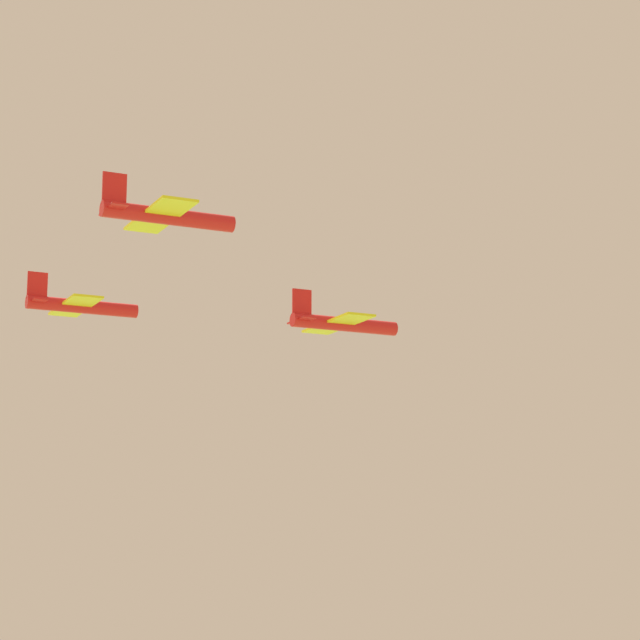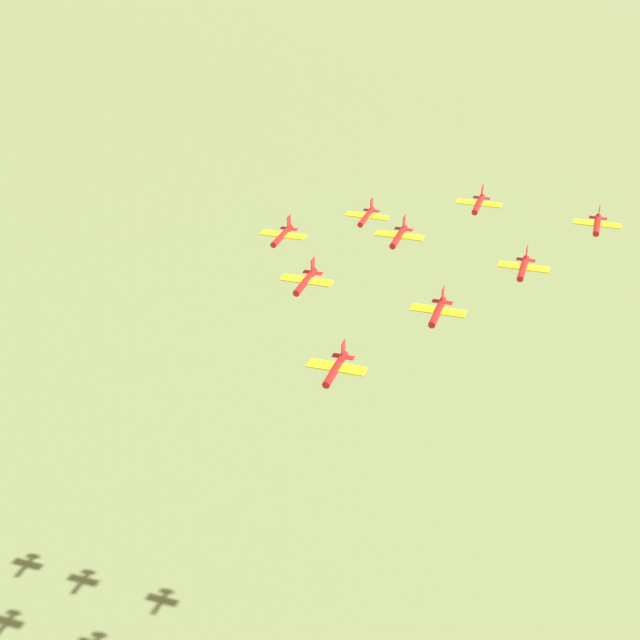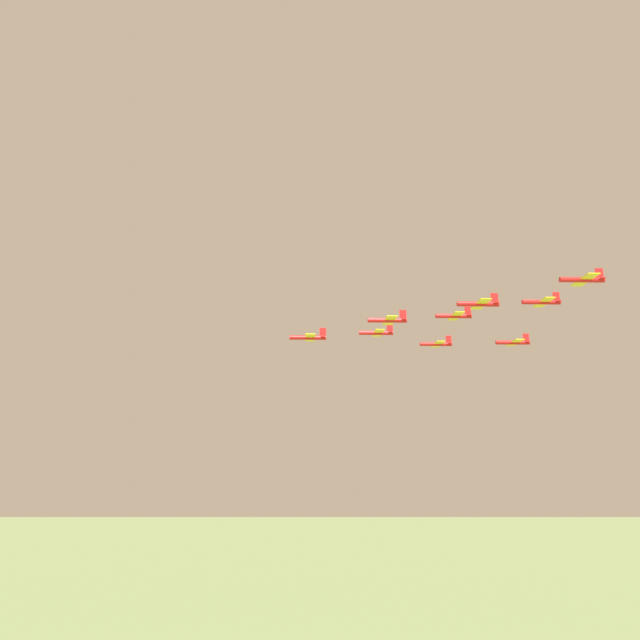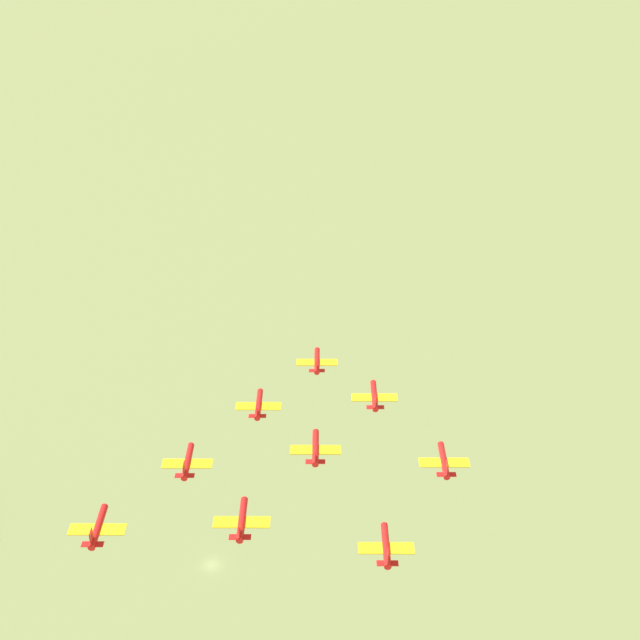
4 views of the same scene
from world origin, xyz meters
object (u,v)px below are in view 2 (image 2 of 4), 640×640
jet_4 (399,236)px  jet_8 (367,216)px  jet_3 (524,267)px  jet_1 (438,311)px  jet_7 (479,203)px  jet_0 (336,368)px  jet_5 (283,235)px  jet_2 (306,281)px  jet_6 (597,224)px

jet_4 → jet_8: bearing=-59.5°
jet_3 → jet_8: jet_3 is taller
jet_1 → jet_3: size_ratio=1.00×
jet_3 → jet_7: 18.51m
jet_7 → jet_0: bearing=78.9°
jet_5 → jet_7: jet_7 is taller
jet_1 → jet_0: bearing=59.5°
jet_2 → jet_6: size_ratio=1.00×
jet_2 → jet_5: 18.25m
jet_2 → jet_3: jet_2 is taller
jet_5 → jet_2: bearing=120.5°
jet_0 → jet_3: (10.24, -35.01, 2.47)m
jet_3 → jet_5: bearing=-0.0°
jet_4 → jet_6: jet_4 is taller
jet_5 → jet_6: jet_6 is taller
jet_1 → jet_7: 31.70m
jet_4 → jet_8: size_ratio=1.00×
jet_2 → jet_5: bearing=-59.5°
jet_5 → jet_6: bearing=-161.2°
jet_2 → jet_8: 31.51m
jet_4 → jet_5: size_ratio=1.00×
jet_2 → jet_4: jet_4 is taller
jet_0 → jet_4: 31.83m
jet_3 → jet_6: jet_6 is taller
jet_2 → jet_4: (5.12, -17.51, 1.70)m
jet_5 → jet_6: 48.86m
jet_4 → jet_1: bearing=120.5°
jet_2 → jet_3: (-7.55, -30.98, -0.82)m
jet_3 → jet_4: jet_4 is taller
jet_4 → jet_3: bearing=180.0°
jet_3 → jet_6: 18.34m
jet_0 → jet_8: bearing=-78.9°
jet_5 → jet_8: bearing=-120.5°
jet_2 → jet_6: bearing=-139.6°
jet_8 → jet_6: bearing=-180.0°
jet_5 → jet_8: 18.30m
jet_4 → jet_7: (5.12, -17.51, 0.62)m
jet_2 → jet_7: size_ratio=1.00×
jet_3 → jet_7: jet_7 is taller
jet_0 → jet_1: 18.31m
jet_3 → jet_4: size_ratio=1.00×
jet_1 → jet_4: 18.56m
jet_4 → jet_7: jet_7 is taller
jet_1 → jet_6: jet_6 is taller
jet_5 → jet_6: size_ratio=1.00×
jet_3 → jet_8: (30.46, 9.44, -1.21)m
jet_0 → jet_1: bearing=-120.5°
jet_1 → jet_3: (5.12, -17.51, 0.90)m
jet_3 → jet_4: (12.67, 13.47, 2.52)m
jet_3 → jet_6: size_ratio=1.00×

